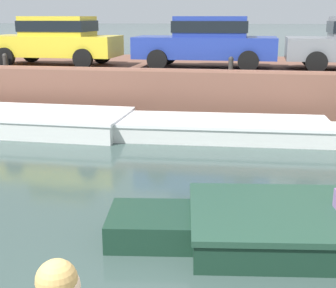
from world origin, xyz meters
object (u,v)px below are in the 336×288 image
at_px(boat_moored_west_white, 30,121).
at_px(mooring_bollard_mid, 231,64).
at_px(boat_moored_central_white, 232,129).
at_px(car_left_inner_blue, 207,40).
at_px(mooring_bollard_west, 5,60).
at_px(car_leftmost_yellow, 56,39).

relative_size(boat_moored_west_white, mooring_bollard_mid, 15.76).
xyz_separation_m(boat_moored_central_white, car_left_inner_blue, (-0.92, 2.86, 2.07)).
bearing_deg(boat_moored_central_white, mooring_bollard_mid, 94.74).
height_order(boat_moored_west_white, mooring_bollard_west, mooring_bollard_west).
distance_m(boat_moored_west_white, boat_moored_central_white, 5.42).
bearing_deg(boat_moored_central_white, car_leftmost_yellow, 153.71).
bearing_deg(boat_moored_central_white, boat_moored_west_white, -178.81).
relative_size(boat_moored_central_white, mooring_bollard_west, 14.61).
bearing_deg(mooring_bollard_mid, car_left_inner_blue, 126.24).
relative_size(car_left_inner_blue, mooring_bollard_mid, 9.59).
height_order(car_leftmost_yellow, mooring_bollard_west, car_leftmost_yellow).
height_order(boat_moored_central_white, car_leftmost_yellow, car_leftmost_yellow).
distance_m(car_leftmost_yellow, mooring_bollard_west, 1.74).
xyz_separation_m(boat_moored_west_white, boat_moored_central_white, (5.41, 0.11, -0.03)).
relative_size(boat_moored_central_white, mooring_bollard_mid, 14.61).
xyz_separation_m(boat_moored_central_white, mooring_bollard_west, (-7.04, 1.81, 1.47)).
xyz_separation_m(mooring_bollard_west, mooring_bollard_mid, (6.89, 0.00, 0.00)).
bearing_deg(mooring_bollard_west, car_left_inner_blue, 9.80).
xyz_separation_m(car_leftmost_yellow, mooring_bollard_west, (-1.25, -1.05, -0.61)).
relative_size(boat_moored_west_white, car_left_inner_blue, 1.64).
relative_size(boat_moored_west_white, car_leftmost_yellow, 1.67).
distance_m(car_leftmost_yellow, car_left_inner_blue, 4.87).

